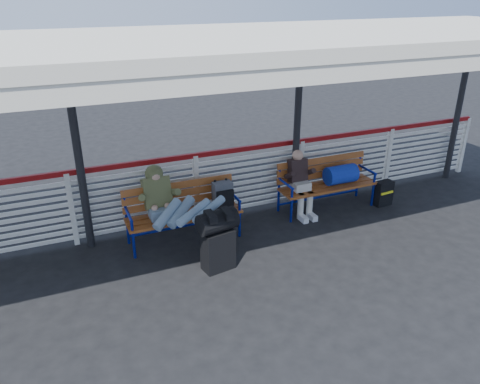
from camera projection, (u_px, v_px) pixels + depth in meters
name	position (u px, v px, depth m)	size (l,w,h in m)	color
ground	(241.00, 279.00, 6.51)	(60.00, 60.00, 0.00)	black
fence	(196.00, 186.00, 7.84)	(12.08, 0.08, 1.24)	silver
canopy	(214.00, 45.00, 6.01)	(12.60, 3.60, 3.16)	silver
luggage_stack	(218.00, 238.00, 6.55)	(0.60, 0.40, 0.92)	black
bench_left	(193.00, 204.00, 7.38)	(1.80, 0.56, 0.92)	#984E1D
bench_right	(333.00, 177.00, 8.40)	(1.80, 0.56, 0.92)	#984E1D
traveler_man	(179.00, 207.00, 6.91)	(0.94, 1.64, 0.77)	#849BB2
companion_person	(300.00, 182.00, 8.14)	(0.32, 0.66, 1.15)	beige
suitcase_side	(383.00, 193.00, 8.62)	(0.35, 0.23, 0.47)	black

